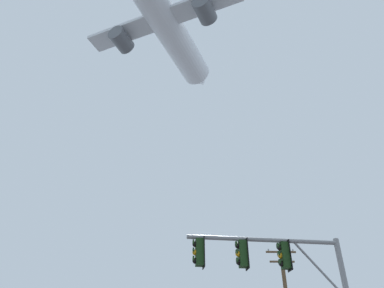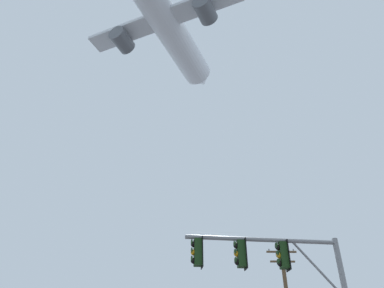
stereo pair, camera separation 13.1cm
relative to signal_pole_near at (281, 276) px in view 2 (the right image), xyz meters
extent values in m
cylinder|color=gray|center=(-0.55, -0.06, 1.21)|extent=(5.46, 0.71, 0.15)
cylinder|color=gray|center=(1.35, 0.14, 0.24)|extent=(1.70, 0.26, 2.00)
cube|color=#193814|center=(-2.84, -0.29, 0.69)|extent=(0.29, 0.35, 0.90)
cylinder|color=#193814|center=(-2.84, -0.29, 1.20)|extent=(0.05, 0.05, 0.12)
cube|color=black|center=(-2.70, -0.28, 0.69)|extent=(0.07, 0.46, 1.04)
sphere|color=black|center=(-2.98, -0.31, 0.96)|extent=(0.20, 0.20, 0.20)
cylinder|color=#193814|center=(-3.05, -0.32, 1.02)|extent=(0.06, 0.21, 0.21)
sphere|color=orange|center=(-2.98, -0.31, 0.68)|extent=(0.20, 0.20, 0.20)
cylinder|color=#193814|center=(-3.05, -0.32, 0.74)|extent=(0.06, 0.21, 0.21)
sphere|color=black|center=(-2.98, -0.31, 0.40)|extent=(0.20, 0.20, 0.20)
cylinder|color=#193814|center=(-3.05, -0.32, 0.46)|extent=(0.06, 0.21, 0.21)
cube|color=#193814|center=(-1.34, -0.14, 0.69)|extent=(0.29, 0.35, 0.90)
cylinder|color=#193814|center=(-1.34, -0.14, 1.20)|extent=(0.05, 0.05, 0.12)
cube|color=black|center=(-1.20, -0.12, 0.69)|extent=(0.07, 0.46, 1.04)
sphere|color=black|center=(-1.48, -0.15, 0.96)|extent=(0.20, 0.20, 0.20)
cylinder|color=#193814|center=(-1.55, -0.16, 1.02)|extent=(0.06, 0.21, 0.21)
sphere|color=orange|center=(-1.48, -0.15, 0.68)|extent=(0.20, 0.20, 0.20)
cylinder|color=#193814|center=(-1.55, -0.16, 0.74)|extent=(0.06, 0.21, 0.21)
sphere|color=black|center=(-1.48, -0.15, 0.40)|extent=(0.20, 0.20, 0.20)
cylinder|color=#193814|center=(-1.55, -0.16, 0.46)|extent=(0.06, 0.21, 0.21)
cube|color=#193814|center=(0.16, 0.02, 0.69)|extent=(0.29, 0.35, 0.90)
cylinder|color=#193814|center=(0.16, 0.02, 1.20)|extent=(0.05, 0.05, 0.12)
cube|color=black|center=(0.30, 0.03, 0.69)|extent=(0.07, 0.46, 1.04)
sphere|color=black|center=(0.01, 0.00, 0.96)|extent=(0.20, 0.20, 0.20)
cylinder|color=#193814|center=(-0.05, -0.01, 1.02)|extent=(0.06, 0.21, 0.21)
sphere|color=orange|center=(0.01, 0.00, 0.68)|extent=(0.20, 0.20, 0.20)
cylinder|color=#193814|center=(-0.05, -0.01, 0.74)|extent=(0.06, 0.21, 0.21)
sphere|color=black|center=(0.01, 0.00, 0.40)|extent=(0.20, 0.20, 0.20)
cylinder|color=#193814|center=(-0.05, -0.01, 0.46)|extent=(0.06, 0.21, 0.21)
cube|color=brown|center=(3.86, 14.14, 4.81)|extent=(2.20, 0.12, 0.12)
cube|color=brown|center=(3.86, 14.14, 4.11)|extent=(1.80, 0.12, 0.12)
cylinder|color=gray|center=(2.96, 14.14, 4.93)|extent=(0.10, 0.10, 0.18)
cylinder|color=gray|center=(4.76, 14.14, 4.93)|extent=(0.10, 0.10, 0.18)
cylinder|color=white|center=(-6.43, 22.83, 40.30)|extent=(14.37, 24.06, 4.36)
cone|color=white|center=(-0.63, 35.17, 40.30)|extent=(5.02, 4.47, 4.14)
cube|color=silver|center=(-6.71, 22.21, 39.65)|extent=(22.25, 12.56, 0.49)
cylinder|color=#595B60|center=(-12.59, 24.97, 38.34)|extent=(3.61, 4.00, 2.45)
cylinder|color=#595B60|center=(-0.84, 19.46, 38.34)|extent=(3.61, 4.00, 2.45)
camera|label=1|loc=(-3.47, -12.94, -2.86)|focal=34.78mm
camera|label=2|loc=(-3.34, -12.95, -2.86)|focal=34.78mm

